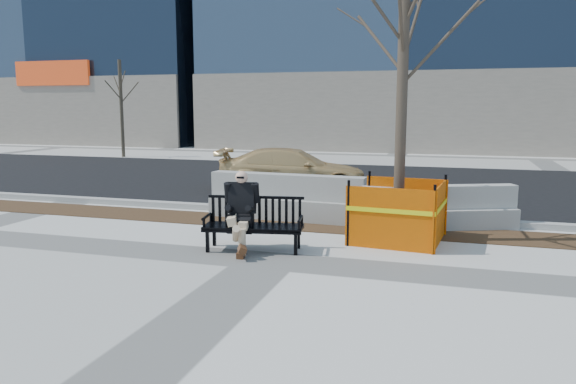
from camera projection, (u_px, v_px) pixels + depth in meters
name	position (u px, v px, depth m)	size (l,w,h in m)	color
ground	(269.00, 261.00, 8.35)	(120.00, 120.00, 0.00)	beige
mulch_strip	(311.00, 225.00, 10.81)	(40.00, 1.20, 0.02)	#47301C
asphalt_street	(362.00, 183.00, 16.67)	(60.00, 10.40, 0.01)	black
curb	(322.00, 213.00, 11.70)	(60.00, 0.25, 0.12)	#9E9B93
bench	(254.00, 250.00, 8.95)	(1.63, 0.58, 0.87)	black
seated_man	(241.00, 249.00, 9.02)	(0.56, 0.93, 1.30)	black
tree_fence	(397.00, 240.00, 9.61)	(2.22, 2.22, 5.54)	#FF6500
sedan	(293.00, 192.00, 15.07)	(1.65, 4.07, 1.18)	tan
jersey_barrier_left	(287.00, 219.00, 11.44)	(3.28, 0.66, 0.94)	#9B9891
jersey_barrier_right	(438.00, 229.00, 10.52)	(2.93, 0.59, 0.84)	#A29F97
far_tree_left	(124.00, 157.00, 25.37)	(1.75, 1.75, 4.71)	#4A3F2F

